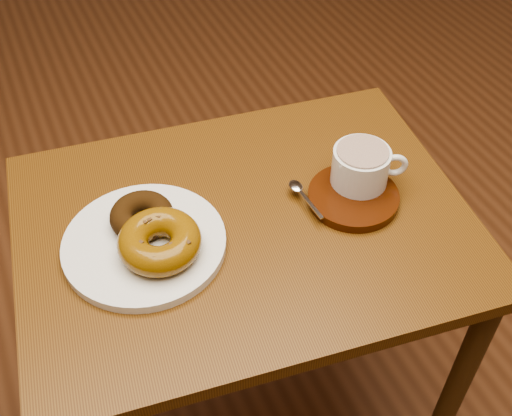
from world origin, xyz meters
name	(u,v)px	position (x,y,z in m)	size (l,w,h in m)	color
cafe_table	(246,263)	(0.27, 0.08, 0.57)	(0.79, 0.63, 0.68)	brown
donut_plate	(144,244)	(0.10, 0.09, 0.69)	(0.25, 0.25, 0.02)	white
donut_cinnamon	(142,216)	(0.11, 0.12, 0.72)	(0.10, 0.10, 0.04)	#321C0A
donut_caramel	(160,241)	(0.12, 0.06, 0.72)	(0.14, 0.14, 0.05)	#7F530D
saucer	(353,197)	(0.45, 0.05, 0.69)	(0.15, 0.15, 0.02)	#3A1707
coffee_cup	(362,166)	(0.47, 0.07, 0.73)	(0.12, 0.10, 0.07)	white
teaspoon	(299,189)	(0.37, 0.09, 0.70)	(0.02, 0.10, 0.01)	silver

